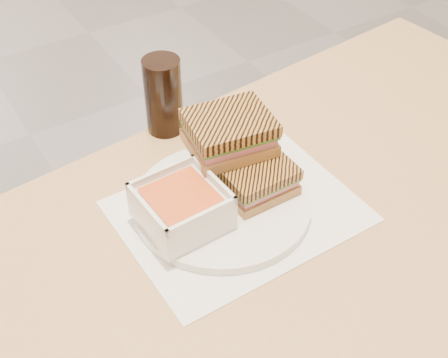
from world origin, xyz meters
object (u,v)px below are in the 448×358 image
cola_glass (163,96)px  panini_lower (257,179)px  soup_bowl (182,208)px  main_table (316,260)px  plate (222,203)px

cola_glass → panini_lower: bearing=-81.5°
soup_bowl → cola_glass: cola_glass is taller
cola_glass → main_table: bearing=-71.7°
plate → soup_bowl: (-0.07, -0.01, 0.04)m
panini_lower → cola_glass: (-0.04, 0.24, 0.03)m
soup_bowl → panini_lower: bearing=-1.4°
main_table → soup_bowl: size_ratio=10.35×
plate → main_table: bearing=-36.5°
panini_lower → cola_glass: bearing=98.5°
main_table → plate: size_ratio=4.55×
plate → panini_lower: 0.07m
main_table → panini_lower: bearing=130.2°
main_table → cola_glass: bearing=108.3°
panini_lower → cola_glass: 0.24m
main_table → cola_glass: size_ratio=8.94×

